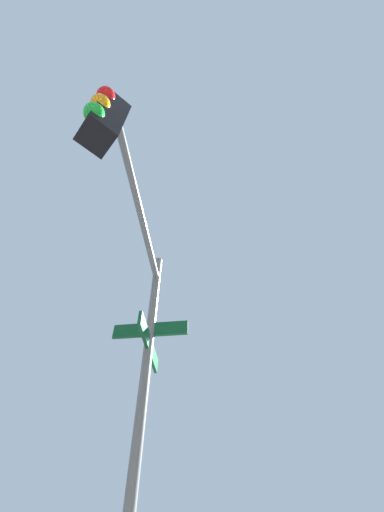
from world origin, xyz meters
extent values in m
cylinder|color=slate|center=(-7.03, -7.21, 2.54)|extent=(0.12, 0.12, 5.08)
cylinder|color=slate|center=(-6.10, -6.34, 4.68)|extent=(1.92, 1.80, 0.09)
cube|color=black|center=(-5.18, -5.48, 4.23)|extent=(0.28, 0.28, 0.80)
sphere|color=red|center=(-5.07, -5.37, 4.48)|extent=(0.18, 0.18, 0.18)
sphere|color=orange|center=(-5.07, -5.37, 4.23)|extent=(0.18, 0.18, 0.18)
sphere|color=green|center=(-5.07, -5.37, 3.98)|extent=(0.18, 0.18, 0.18)
cube|color=#0F5128|center=(-7.03, -7.21, 3.48)|extent=(0.83, 0.78, 0.20)
cube|color=#0F5128|center=(-7.03, -7.21, 3.70)|extent=(0.71, 0.76, 0.20)
camera|label=1|loc=(-5.10, -4.14, 1.11)|focal=22.81mm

